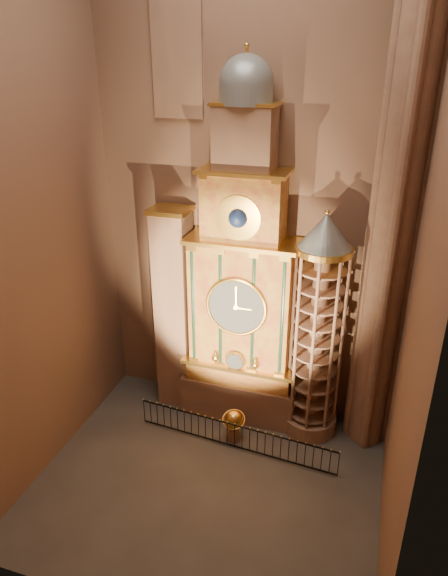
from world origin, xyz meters
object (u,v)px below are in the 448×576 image
(astronomical_clock, at_px, (243,290))
(celestial_globe, at_px, (234,423))
(portrait_tower, at_px, (174,310))
(stair_turret, at_px, (317,332))
(iron_railing, at_px, (235,436))

(astronomical_clock, distance_m, celestial_globe, 6.14)
(portrait_tower, bearing_deg, stair_turret, -2.33)
(iron_railing, bearing_deg, stair_turret, 39.28)
(portrait_tower, height_order, celestial_globe, portrait_tower)
(portrait_tower, relative_size, celestial_globe, 6.55)
(celestial_globe, height_order, iron_railing, celestial_globe)
(stair_turret, bearing_deg, celestial_globe, -149.74)
(portrait_tower, bearing_deg, celestial_globe, -30.58)
(astronomical_clock, distance_m, stair_turret, 3.78)
(portrait_tower, distance_m, celestial_globe, 5.99)
(stair_turret, distance_m, celestial_globe, 5.73)
(astronomical_clock, xyz_separation_m, iron_railing, (0.49, -2.73, -5.99))
(astronomical_clock, xyz_separation_m, celestial_globe, (0.27, -2.15, -5.74))
(stair_turret, relative_size, celestial_globe, 6.94)
(stair_turret, bearing_deg, iron_railing, -140.72)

